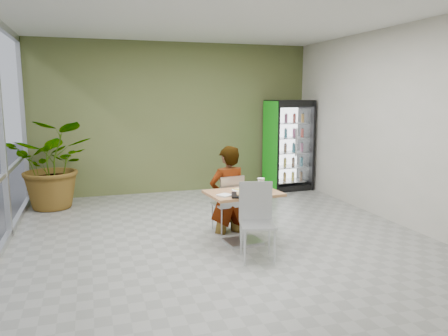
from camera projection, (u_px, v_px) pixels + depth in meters
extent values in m
plane|color=gray|center=(223.00, 241.00, 6.34)|extent=(7.00, 7.00, 0.00)
cube|color=tan|center=(243.00, 193.00, 6.14)|extent=(1.06, 0.80, 0.04)
cylinder|color=#B6B9BB|center=(243.00, 219.00, 6.20)|extent=(0.10, 0.10, 0.71)
cube|color=#B6B9BB|center=(243.00, 242.00, 6.26)|extent=(0.54, 0.45, 0.04)
cube|color=#B6B9BB|center=(227.00, 204.00, 6.76)|extent=(0.45, 0.45, 0.03)
cube|color=#B6B9BB|center=(232.00, 192.00, 6.56)|extent=(0.40, 0.09, 0.47)
cylinder|color=#B6B9BB|center=(231.00, 214.00, 7.02)|extent=(0.02, 0.02, 0.42)
cylinder|color=#B6B9BB|center=(212.00, 216.00, 6.87)|extent=(0.02, 0.02, 0.42)
cylinder|color=#B6B9BB|center=(241.00, 219.00, 6.72)|extent=(0.02, 0.02, 0.42)
cylinder|color=#B6B9BB|center=(222.00, 222.00, 6.57)|extent=(0.02, 0.02, 0.42)
cube|color=#B6B9BB|center=(258.00, 225.00, 5.54)|extent=(0.52, 0.52, 0.03)
cube|color=#B6B9BB|center=(256.00, 201.00, 5.70)|extent=(0.43, 0.13, 0.52)
cylinder|color=#B6B9BB|center=(245.00, 248.00, 5.38)|extent=(0.02, 0.02, 0.47)
cylinder|color=#B6B9BB|center=(275.00, 247.00, 5.41)|extent=(0.02, 0.02, 0.47)
cylinder|color=#B6B9BB|center=(241.00, 238.00, 5.75)|extent=(0.02, 0.02, 0.47)
cylinder|color=#B6B9BB|center=(269.00, 237.00, 5.78)|extent=(0.02, 0.02, 0.47)
imported|color=black|center=(228.00, 199.00, 6.70)|extent=(0.66, 0.48, 1.64)
cylinder|color=white|center=(241.00, 190.00, 6.23)|extent=(0.26, 0.26, 0.01)
cylinder|color=white|center=(261.00, 185.00, 6.22)|extent=(0.09, 0.09, 0.17)
cylinder|color=red|center=(261.00, 185.00, 6.22)|extent=(0.10, 0.10, 0.09)
cylinder|color=white|center=(261.00, 179.00, 6.20)|extent=(0.10, 0.10, 0.01)
cube|color=white|center=(225.00, 195.00, 5.88)|extent=(0.22, 0.22, 0.02)
cube|color=black|center=(248.00, 195.00, 5.88)|extent=(0.52, 0.44, 0.03)
cube|color=black|center=(289.00, 145.00, 9.73)|extent=(0.94, 0.76, 1.99)
cube|color=green|center=(270.00, 146.00, 9.60)|extent=(0.06, 0.68, 1.95)
cube|color=silver|center=(295.00, 146.00, 9.41)|extent=(0.71, 0.06, 1.59)
imported|color=#356428|center=(54.00, 164.00, 8.09)|extent=(1.71, 1.56, 1.66)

